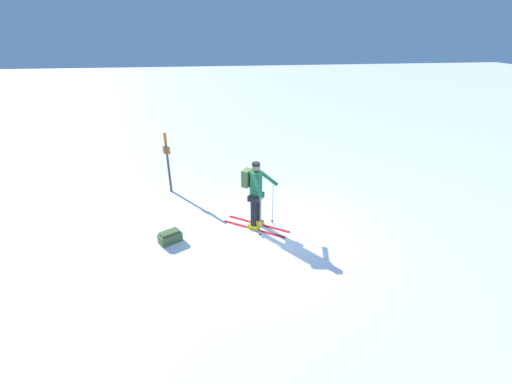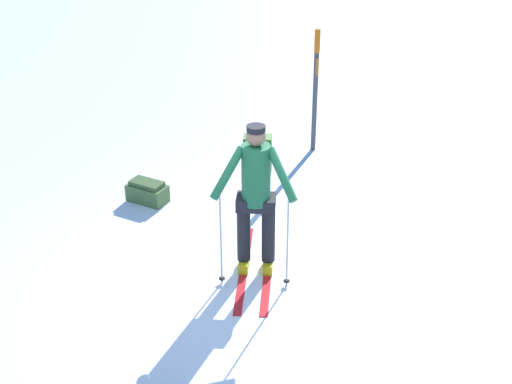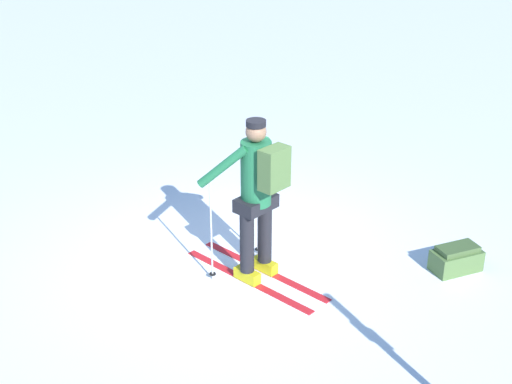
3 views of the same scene
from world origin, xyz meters
name	(u,v)px [view 2 (image 2 of 3)]	position (x,y,z in m)	size (l,w,h in m)	color
ground_plane	(239,292)	(0.00, 0.00, 0.00)	(80.00, 80.00, 0.00)	white
skier	(256,190)	(0.31, -0.40, 1.01)	(1.65, 1.31, 1.77)	red
dropped_backpack	(147,192)	(2.43, 0.02, 0.14)	(0.60, 0.51, 0.30)	#4C6B38
trail_marker	(316,81)	(2.64, -2.84, 1.12)	(0.22, 0.14, 1.89)	#4C4C51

